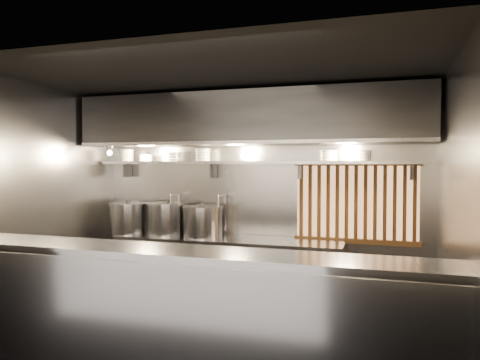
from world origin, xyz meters
The scene contains 23 objects.
floor centered at (0.00, 0.00, 0.00)m, with size 4.50×4.50×0.00m, color black.
ceiling centered at (0.00, 0.00, 2.80)m, with size 4.50×4.50×0.00m, color black.
wall_back centered at (0.00, 1.50, 1.40)m, with size 4.50×4.50×0.00m, color gray.
wall_left centered at (-2.25, 0.00, 1.40)m, with size 3.00×3.00×0.00m, color gray.
wall_right centered at (2.25, 0.00, 1.40)m, with size 3.00×3.00×0.00m, color gray.
serving_counter centered at (0.00, -0.96, 0.57)m, with size 4.50×0.56×1.13m.
cooking_bench centered at (-0.30, 1.13, 0.45)m, with size 3.00×0.70×0.90m, color #96969B.
bowl_shelf centered at (0.00, 1.32, 1.88)m, with size 4.40×0.34×0.04m, color #96969B.
exhaust_hood centered at (0.00, 1.10, 2.42)m, with size 4.40×0.81×0.65m.
wood_screen centered at (1.30, 1.45, 1.38)m, with size 1.56×0.09×1.04m.
faucet_left centered at (-1.15, 1.37, 1.31)m, with size 0.04×0.30×0.50m.
faucet_right centered at (-0.45, 1.37, 1.31)m, with size 0.04×0.30×0.50m.
heat_lamp centered at (-1.90, 0.85, 2.07)m, with size 0.25×0.35×0.20m.
pendant_bulb centered at (-0.10, 1.20, 1.96)m, with size 0.09×0.09×0.19m.
stock_pot_left centered at (-1.75, 1.09, 1.11)m, with size 0.66×0.66×0.46m.
stock_pot_mid centered at (-1.19, 1.15, 1.12)m, with size 0.64×0.64×0.47m.
stock_pot_right centered at (-0.64, 1.10, 1.11)m, with size 0.60×0.60×0.45m.
bowl_stack_0 centered at (-1.91, 1.32, 1.99)m, with size 0.20×0.20×0.17m.
bowl_stack_1 centered at (-1.60, 1.32, 1.95)m, with size 0.20×0.20×0.09m.
bowl_stack_2 centered at (-1.17, 1.32, 1.97)m, with size 0.22×0.22×0.13m.
bowl_stack_3 centered at (-0.73, 1.32, 1.98)m, with size 0.21×0.21×0.17m.
bowl_stack_4 centered at (0.97, 1.32, 1.97)m, with size 0.24×0.24×0.13m.
bowl_stack_5 centered at (1.36, 1.32, 1.97)m, with size 0.23×0.23×0.13m.
Camera 1 is at (1.72, -4.58, 1.87)m, focal length 35.00 mm.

